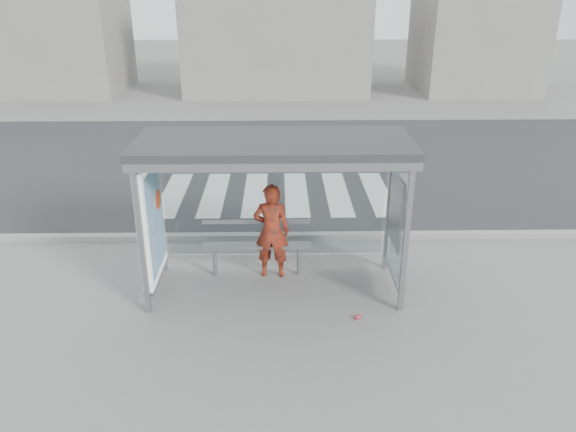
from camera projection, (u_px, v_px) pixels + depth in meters
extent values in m
plane|color=slate|center=(275.00, 288.00, 9.59)|extent=(80.00, 80.00, 0.00)
cube|color=#2B2B2E|center=(276.00, 162.00, 16.02)|extent=(30.00, 10.00, 0.01)
cube|color=gray|center=(275.00, 236.00, 11.36)|extent=(30.00, 0.18, 0.12)
cube|color=silver|center=(173.00, 194.00, 13.68)|extent=(0.55, 3.00, 0.00)
cube|color=silver|center=(214.00, 194.00, 13.70)|extent=(0.55, 3.00, 0.00)
cube|color=silver|center=(255.00, 194.00, 13.71)|extent=(0.55, 3.00, 0.00)
cube|color=silver|center=(296.00, 194.00, 13.73)|extent=(0.55, 3.00, 0.00)
cube|color=silver|center=(337.00, 193.00, 13.74)|extent=(0.55, 3.00, 0.00)
cube|color=silver|center=(378.00, 193.00, 13.76)|extent=(0.55, 3.00, 0.00)
cube|color=gray|center=(141.00, 241.00, 8.42)|extent=(0.08, 0.08, 2.50)
cube|color=gray|center=(406.00, 239.00, 8.48)|extent=(0.08, 0.08, 2.50)
cube|color=gray|center=(159.00, 206.00, 9.71)|extent=(0.08, 0.08, 2.50)
cube|color=gray|center=(389.00, 204.00, 9.77)|extent=(0.08, 0.08, 2.50)
cube|color=#2D2D30|center=(274.00, 143.00, 8.58)|extent=(4.25, 1.65, 0.12)
cube|color=gray|center=(273.00, 166.00, 7.92)|extent=(4.25, 0.06, 0.18)
cube|color=white|center=(275.00, 202.00, 9.72)|extent=(3.80, 0.02, 2.00)
cube|color=white|center=(150.00, 219.00, 9.04)|extent=(0.15, 1.25, 2.00)
cube|color=#3A92D1|center=(156.00, 219.00, 9.04)|extent=(0.01, 1.10, 1.70)
cylinder|color=#CF4412|center=(158.00, 199.00, 9.18)|extent=(0.02, 0.32, 0.32)
cube|color=white|center=(397.00, 218.00, 9.11)|extent=(0.03, 1.25, 2.00)
cube|color=beige|center=(395.00, 211.00, 9.11)|extent=(0.03, 0.86, 1.16)
cube|color=slate|center=(50.00, 22.00, 24.78)|extent=(6.00, 5.00, 6.00)
cube|color=slate|center=(276.00, 34.00, 25.13)|extent=(8.00, 5.00, 5.00)
cube|color=slate|center=(479.00, 10.00, 24.88)|extent=(5.00, 5.00, 7.00)
imported|color=orange|center=(272.00, 231.00, 9.68)|extent=(0.66, 0.46, 1.72)
cube|color=slate|center=(257.00, 246.00, 9.78)|extent=(1.91, 0.23, 0.05)
cylinder|color=slate|center=(215.00, 261.00, 9.89)|extent=(0.07, 0.07, 0.56)
cylinder|color=slate|center=(299.00, 261.00, 9.92)|extent=(0.07, 0.07, 0.56)
cube|color=slate|center=(257.00, 222.00, 9.81)|extent=(1.91, 0.04, 0.06)
cylinder|color=#F1465D|center=(358.00, 317.00, 8.73)|extent=(0.12, 0.11, 0.06)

